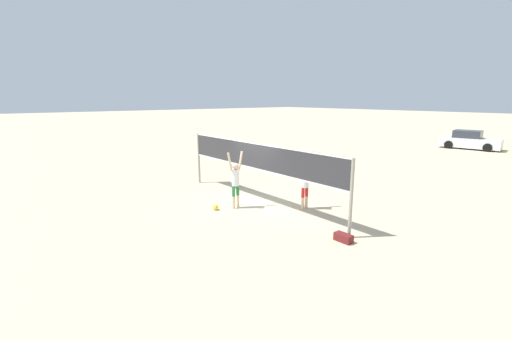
% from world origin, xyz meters
% --- Properties ---
extents(ground_plane, '(200.00, 200.00, 0.00)m').
position_xyz_m(ground_plane, '(0.00, 0.00, 0.00)').
color(ground_plane, beige).
extents(volleyball_net, '(8.84, 0.10, 2.41)m').
position_xyz_m(volleyball_net, '(0.00, 0.00, 1.76)').
color(volleyball_net, gray).
rests_on(volleyball_net, ground_plane).
extents(player_spiker, '(0.28, 0.71, 2.14)m').
position_xyz_m(player_spiker, '(-0.04, -0.95, 1.13)').
color(player_spiker, beige).
rests_on(player_spiker, ground_plane).
extents(player_blocker, '(0.28, 0.69, 2.06)m').
position_xyz_m(player_blocker, '(1.68, 0.97, 1.08)').
color(player_blocker, beige).
rests_on(player_blocker, ground_plane).
extents(volleyball, '(0.22, 0.22, 0.22)m').
position_xyz_m(volleyball, '(-0.32, -1.68, 0.11)').
color(volleyball, yellow).
rests_on(volleyball, ground_plane).
extents(gear_bag, '(0.54, 0.26, 0.24)m').
position_xyz_m(gear_bag, '(4.44, -0.36, 0.12)').
color(gear_bag, maroon).
rests_on(gear_bag, ground_plane).
extents(parked_car_near, '(4.55, 2.42, 1.49)m').
position_xyz_m(parked_car_near, '(-0.37, 22.67, 0.66)').
color(parked_car_near, silver).
rests_on(parked_car_near, ground_plane).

